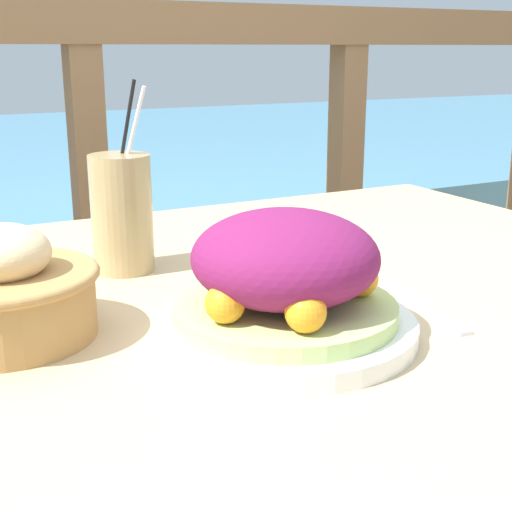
{
  "coord_description": "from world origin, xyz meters",
  "views": [
    {
      "loc": [
        -0.4,
        -0.75,
        1.02
      ],
      "look_at": [
        -0.03,
        -0.04,
        0.78
      ],
      "focal_mm": 50.0,
      "sensor_mm": 36.0,
      "label": 1
    }
  ],
  "objects": [
    {
      "name": "patio_table",
      "position": [
        0.0,
        0.0,
        0.64
      ],
      "size": [
        1.27,
        0.97,
        0.72
      ],
      "color": "tan",
      "rests_on": "ground_plane"
    },
    {
      "name": "drink_glass",
      "position": [
        -0.12,
        0.16,
        0.8
      ],
      "size": [
        0.08,
        0.08,
        0.26
      ],
      "color": "tan",
      "rests_on": "patio_table"
    },
    {
      "name": "fork",
      "position": [
        0.14,
        -0.15,
        0.73
      ],
      "size": [
        0.04,
        0.18,
        0.0
      ],
      "color": "silver",
      "rests_on": "patio_table"
    },
    {
      "name": "salad_plate",
      "position": [
        -0.05,
        -0.14,
        0.78
      ],
      "size": [
        0.28,
        0.28,
        0.14
      ],
      "color": "white",
      "rests_on": "patio_table"
    },
    {
      "name": "bread_basket",
      "position": [
        -0.31,
        -0.01,
        0.77
      ],
      "size": [
        0.2,
        0.2,
        0.12
      ],
      "color": "#AD7F47",
      "rests_on": "patio_table"
    },
    {
      "name": "railing_fence",
      "position": [
        0.0,
        0.8,
        0.76
      ],
      "size": [
        2.8,
        0.08,
        1.11
      ],
      "color": "brown",
      "rests_on": "ground_plane"
    }
  ]
}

